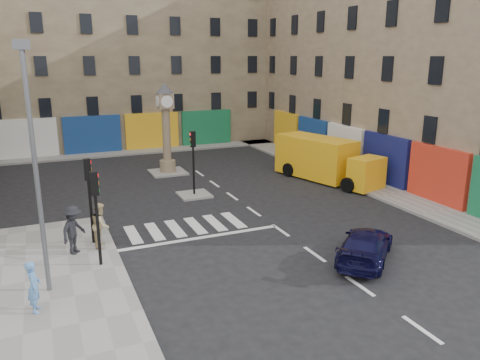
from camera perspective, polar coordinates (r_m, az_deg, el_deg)
ground at (r=21.43m, az=6.23°, el=-7.02°), size 120.00×120.00×0.00m
sidewalk_left at (r=17.19m, az=-24.82°, el=-13.92°), size 7.00×16.00×0.15m
sidewalk_right at (r=33.93m, az=10.79°, el=1.19°), size 2.60×30.00×0.15m
sidewalk_far at (r=40.65m, az=-14.47°, el=3.24°), size 32.00×2.40×0.15m
island_near at (r=27.61m, az=-5.59°, el=-1.81°), size 1.80×1.80×0.12m
island_far at (r=33.18m, az=-8.77°, el=0.94°), size 2.40×2.40×0.12m
building_right at (r=36.92m, az=19.81°, el=14.11°), size 10.00×30.00×16.00m
building_far at (r=45.63m, az=-16.38°, el=15.00°), size 32.00×10.00×17.00m
traffic_light_left_near at (r=18.31m, az=-17.15°, el=-2.76°), size 0.28×0.22×3.70m
traffic_light_left_far at (r=20.61m, az=-17.93°, el=-0.87°), size 0.28×0.22×3.70m
traffic_light_island at (r=26.99m, az=-5.73°, el=3.34°), size 0.28×0.22×3.70m
lamp_post at (r=16.35m, az=-23.78°, el=2.43°), size 0.50×0.25×8.30m
clock_pillar at (r=32.52m, az=-9.01°, el=6.92°), size 1.20×1.20×6.10m
navy_sedan at (r=19.53m, az=15.03°, el=-7.69°), size 4.42×4.28×1.27m
yellow_van at (r=31.22m, az=10.24°, el=2.45°), size 4.19×7.86×2.74m
pedestrian_blue at (r=16.30m, az=-23.83°, el=-11.79°), size 0.45×0.65×1.69m
pedestrian_tan at (r=20.58m, az=-16.60°, el=-5.24°), size 0.93×1.07×1.90m
pedestrian_dark at (r=20.16m, az=-19.64°, el=-5.75°), size 1.41×1.48×2.02m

